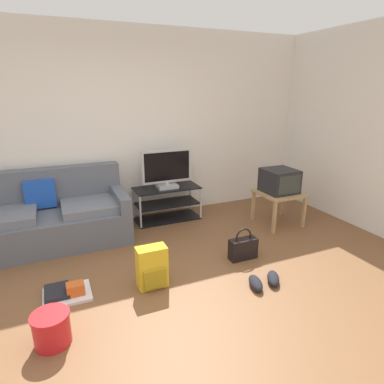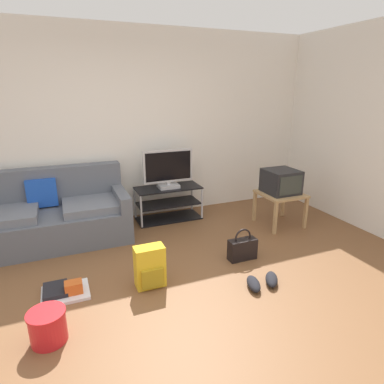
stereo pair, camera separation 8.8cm
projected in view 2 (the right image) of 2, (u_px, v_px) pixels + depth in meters
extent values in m
cube|color=brown|center=(176.00, 313.00, 2.89)|extent=(9.00, 9.80, 0.02)
cube|color=silver|center=(116.00, 127.00, 4.64)|extent=(9.00, 0.10, 2.70)
cube|color=silver|center=(371.00, 130.00, 4.32)|extent=(0.10, 3.60, 2.70)
cube|color=#565B66|center=(53.00, 227.00, 4.14)|extent=(1.87, 0.90, 0.40)
cube|color=#565B66|center=(49.00, 186.00, 4.32)|extent=(1.87, 0.20, 0.50)
cube|color=#565B66|center=(120.00, 197.00, 4.36)|extent=(0.14, 0.90, 0.20)
cube|color=slate|center=(3.00, 216.00, 3.83)|extent=(0.75, 0.63, 0.10)
cube|color=slate|center=(94.00, 205.00, 4.20)|extent=(0.75, 0.63, 0.10)
cube|color=blue|center=(42.00, 193.00, 4.19)|extent=(0.36, 0.12, 0.36)
cube|color=black|center=(168.00, 188.00, 4.80)|extent=(0.95, 0.43, 0.02)
cube|color=black|center=(168.00, 203.00, 4.87)|extent=(0.91, 0.41, 0.02)
cube|color=black|center=(169.00, 218.00, 4.94)|extent=(0.95, 0.43, 0.02)
cylinder|color=#B7B7BC|center=(141.00, 212.00, 4.53)|extent=(0.03, 0.03, 0.49)
cylinder|color=#B7B7BC|center=(202.00, 203.00, 4.86)|extent=(0.03, 0.03, 0.49)
cylinder|color=#B7B7BC|center=(135.00, 203.00, 4.88)|extent=(0.03, 0.03, 0.49)
cylinder|color=#B7B7BC|center=(192.00, 196.00, 5.21)|extent=(0.03, 0.03, 0.49)
cube|color=#B2B2B7|center=(168.00, 186.00, 4.77)|extent=(0.30, 0.22, 0.05)
cube|color=#B2B2B7|center=(168.00, 183.00, 4.76)|extent=(0.05, 0.04, 0.04)
cube|color=#B2B2B7|center=(168.00, 166.00, 4.68)|extent=(0.73, 0.04, 0.47)
cube|color=black|center=(168.00, 166.00, 4.66)|extent=(0.67, 0.01, 0.41)
cube|color=tan|center=(281.00, 194.00, 4.61)|extent=(0.56, 0.56, 0.03)
cube|color=tan|center=(275.00, 218.00, 4.36)|extent=(0.04, 0.04, 0.45)
cube|color=tan|center=(306.00, 213.00, 4.55)|extent=(0.04, 0.04, 0.45)
cube|color=tan|center=(255.00, 206.00, 4.81)|extent=(0.04, 0.04, 0.45)
cube|color=tan|center=(283.00, 202.00, 4.99)|extent=(0.04, 0.04, 0.45)
cube|color=#232326|center=(281.00, 181.00, 4.57)|extent=(0.43, 0.43, 0.33)
cube|color=#333833|center=(291.00, 185.00, 4.38)|extent=(0.35, 0.01, 0.26)
cube|color=gold|center=(150.00, 266.00, 3.21)|extent=(0.29, 0.16, 0.42)
cube|color=#A4851A|center=(153.00, 278.00, 3.15)|extent=(0.22, 0.04, 0.19)
cylinder|color=#A4851A|center=(139.00, 261.00, 3.26)|extent=(0.04, 0.04, 0.34)
cylinder|color=#A4851A|center=(155.00, 258.00, 3.32)|extent=(0.04, 0.04, 0.34)
cube|color=black|center=(242.00, 249.00, 3.74)|extent=(0.33, 0.13, 0.24)
torus|color=black|center=(243.00, 237.00, 3.69)|extent=(0.20, 0.02, 0.20)
cylinder|color=red|center=(48.00, 327.00, 2.51)|extent=(0.27, 0.27, 0.26)
cylinder|color=red|center=(46.00, 313.00, 2.48)|extent=(0.29, 0.29, 0.02)
ellipsoid|color=black|center=(254.00, 284.00, 3.22)|extent=(0.19, 0.29, 0.09)
ellipsoid|color=black|center=(272.00, 279.00, 3.29)|extent=(0.24, 0.29, 0.09)
cube|color=silver|center=(66.00, 293.00, 3.12)|extent=(0.43, 0.35, 0.03)
cube|color=#CC561E|center=(74.00, 287.00, 3.09)|extent=(0.16, 0.12, 0.11)
cube|color=black|center=(55.00, 290.00, 3.11)|extent=(0.22, 0.28, 0.04)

